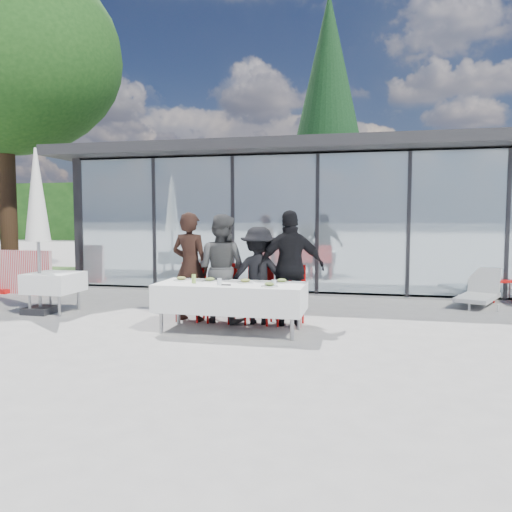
{
  "coord_description": "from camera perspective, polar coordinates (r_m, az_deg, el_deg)",
  "views": [
    {
      "loc": [
        2.15,
        -7.08,
        1.76
      ],
      "look_at": [
        0.27,
        1.2,
        1.1
      ],
      "focal_mm": 35.0,
      "sensor_mm": 36.0,
      "label": 1
    }
  ],
  "objects": [
    {
      "name": "plate_b",
      "position": [
        7.87,
        -5.3,
        -2.73
      ],
      "size": [
        0.25,
        0.25,
        0.07
      ],
      "color": "silver",
      "rests_on": "dining_table"
    },
    {
      "name": "ground",
      "position": [
        7.61,
        -4.05,
        -8.91
      ],
      "size": [
        90.0,
        90.0,
        0.0
      ],
      "primitive_type": "plane",
      "color": "#9E9A96",
      "rests_on": "ground"
    },
    {
      "name": "diner_chair_c",
      "position": [
        8.32,
        0.42,
        -3.97
      ],
      "size": [
        0.44,
        0.44,
        0.97
      ],
      "color": "red",
      "rests_on": "ground"
    },
    {
      "name": "dining_table",
      "position": [
        7.67,
        -2.88,
        -4.7
      ],
      "size": [
        2.26,
        0.96,
        0.75
      ],
      "color": "white",
      "rests_on": "ground"
    },
    {
      "name": "spare_chair_a",
      "position": [
        11.59,
        26.04,
        -2.04
      ],
      "size": [
        0.57,
        0.57,
        0.97
      ],
      "color": "red",
      "rests_on": "ground"
    },
    {
      "name": "plate_extra",
      "position": [
        7.26,
        1.57,
        -3.32
      ],
      "size": [
        0.25,
        0.25,
        0.07
      ],
      "color": "silver",
      "rests_on": "dining_table"
    },
    {
      "name": "folded_eyeglasses",
      "position": [
        7.41,
        -3.42,
        -3.31
      ],
      "size": [
        0.14,
        0.03,
        0.01
      ],
      "primitive_type": "cube",
      "color": "black",
      "rests_on": "dining_table"
    },
    {
      "name": "diner_chair_b",
      "position": [
        8.48,
        -3.83,
        -3.82
      ],
      "size": [
        0.44,
        0.44,
        0.97
      ],
      "color": "red",
      "rests_on": "ground"
    },
    {
      "name": "drinking_glasses",
      "position": [
        7.35,
        -1.12,
        -3.03
      ],
      "size": [
        0.9,
        0.08,
        0.1
      ],
      "color": "silver",
      "rests_on": "dining_table"
    },
    {
      "name": "juice_bottle",
      "position": [
        7.68,
        -7.13,
        -2.6
      ],
      "size": [
        0.06,
        0.06,
        0.14
      ],
      "primitive_type": "cylinder",
      "color": "#90BB4E",
      "rests_on": "dining_table"
    },
    {
      "name": "diner_a",
      "position": [
        8.53,
        -7.54,
        -1.21
      ],
      "size": [
        0.78,
        0.78,
        1.84
      ],
      "primitive_type": "imported",
      "rotation": [
        0.0,
        0.0,
        2.97
      ],
      "color": "black",
      "rests_on": "ground"
    },
    {
      "name": "plate_c",
      "position": [
        7.66,
        -1.22,
        -2.91
      ],
      "size": [
        0.25,
        0.25,
        0.07
      ],
      "color": "silver",
      "rests_on": "dining_table"
    },
    {
      "name": "diner_chair_a",
      "position": [
        8.65,
        -7.33,
        -3.68
      ],
      "size": [
        0.44,
        0.44,
        0.97
      ],
      "color": "red",
      "rests_on": "ground"
    },
    {
      "name": "spare_table_left",
      "position": [
        9.91,
        -22.08,
        -2.85
      ],
      "size": [
        0.86,
        0.86,
        0.74
      ],
      "color": "white",
      "rests_on": "ground"
    },
    {
      "name": "diner_c",
      "position": [
        8.21,
        0.3,
        -2.23
      ],
      "size": [
        1.13,
        1.13,
        1.6
      ],
      "primitive_type": "imported",
      "rotation": [
        0.0,
        0.0,
        3.24
      ],
      "color": "black",
      "rests_on": "ground"
    },
    {
      "name": "diner_b",
      "position": [
        8.36,
        -4.0,
        -1.42
      ],
      "size": [
        1.04,
        1.04,
        1.81
      ],
      "primitive_type": "imported",
      "rotation": [
        0.0,
        0.0,
        2.93
      ],
      "color": "#474747",
      "rests_on": "ground"
    },
    {
      "name": "conifer_tree",
      "position": [
        20.59,
        8.24,
        16.25
      ],
      "size": [
        4.0,
        4.0,
        10.5
      ],
      "color": "#382316",
      "rests_on": "ground"
    },
    {
      "name": "spare_chair_b",
      "position": [
        11.82,
        24.78,
        -1.88
      ],
      "size": [
        0.6,
        0.6,
        0.97
      ],
      "color": "red",
      "rests_on": "ground"
    },
    {
      "name": "grass_patch",
      "position": [
        16.96,
        -26.23,
        -1.93
      ],
      "size": [
        5.0,
        5.0,
        0.02
      ],
      "primitive_type": "cube",
      "color": "#385926",
      "rests_on": "ground"
    },
    {
      "name": "treeline",
      "position": [
        35.33,
        6.06,
        5.14
      ],
      "size": [
        62.5,
        2.0,
        4.4
      ],
      "color": "#173D13",
      "rests_on": "ground"
    },
    {
      "name": "market_umbrella",
      "position": [
        9.85,
        -23.75,
        5.3
      ],
      "size": [
        0.5,
        0.5,
        3.0
      ],
      "color": "black",
      "rests_on": "ground"
    },
    {
      "name": "deciduous_tree",
      "position": [
        17.52,
        -27.0,
        19.62
      ],
      "size": [
        7.04,
        6.4,
        9.38
      ],
      "color": "#382316",
      "rests_on": "ground"
    },
    {
      "name": "pavilion",
      "position": [
        15.25,
        12.29,
        5.81
      ],
      "size": [
        14.8,
        8.8,
        3.44
      ],
      "color": "gray",
      "rests_on": "ground"
    },
    {
      "name": "diner_d",
      "position": [
        8.1,
        4.01,
        -1.38
      ],
      "size": [
        1.38,
        1.38,
        1.87
      ],
      "primitive_type": "imported",
      "rotation": [
        0.0,
        0.0,
        3.46
      ],
      "color": "black",
      "rests_on": "ground"
    },
    {
      "name": "plate_a",
      "position": [
        8.04,
        -8.53,
        -2.61
      ],
      "size": [
        0.25,
        0.25,
        0.07
      ],
      "color": "silver",
      "rests_on": "dining_table"
    },
    {
      "name": "plate_d",
      "position": [
        7.68,
        2.96,
        -2.89
      ],
      "size": [
        0.25,
        0.25,
        0.07
      ],
      "color": "silver",
      "rests_on": "dining_table"
    },
    {
      "name": "diner_chair_d",
      "position": [
        8.23,
        4.08,
        -4.08
      ],
      "size": [
        0.44,
        0.44,
        0.97
      ],
      "color": "red",
      "rests_on": "ground"
    },
    {
      "name": "lounger",
      "position": [
        10.96,
        24.19,
        -3.81
      ],
      "size": [
        1.09,
        1.46,
        0.72
      ],
      "color": "silver",
      "rests_on": "ground"
    }
  ]
}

